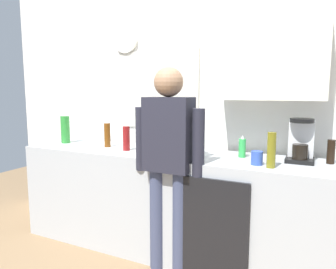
{
  "coord_description": "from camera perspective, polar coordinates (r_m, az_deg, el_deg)",
  "views": [
    {
      "loc": [
        1.01,
        -2.09,
        1.41
      ],
      "look_at": [
        -0.13,
        0.25,
        1.06
      ],
      "focal_mm": 33.17,
      "sensor_mm": 36.0,
      "label": 1
    }
  ],
  "objects": [
    {
      "name": "bottle_red_vinegar",
      "position": [
        2.82,
        -7.66,
        -0.71
      ],
      "size": [
        0.06,
        0.06,
        0.22
      ],
      "primitive_type": "cylinder",
      "color": "maroon",
      "rests_on": "kitchen_counter"
    },
    {
      "name": "dishwasher_panel",
      "position": [
        2.39,
        7.7,
        -17.4
      ],
      "size": [
        0.56,
        0.02,
        0.8
      ],
      "primitive_type": "cube",
      "color": "black",
      "rests_on": "ground_plane"
    },
    {
      "name": "person_at_sink",
      "position": [
        2.37,
        0.11,
        -3.6
      ],
      "size": [
        0.57,
        0.22,
        1.6
      ],
      "rotation": [
        0.0,
        0.0,
        -0.13
      ],
      "color": "#3F4766",
      "rests_on": "ground_plane"
    },
    {
      "name": "back_wall_assembly",
      "position": [
        2.95,
        7.38,
        6.5
      ],
      "size": [
        4.68,
        0.42,
        2.6
      ],
      "color": "white",
      "rests_on": "ground_plane"
    },
    {
      "name": "coffee_maker",
      "position": [
        2.55,
        23.23,
        -1.34
      ],
      "size": [
        0.2,
        0.2,
        0.33
      ],
      "color": "black",
      "rests_on": "kitchen_counter"
    },
    {
      "name": "dish_soap",
      "position": [
        2.58,
        13.47,
        -2.37
      ],
      "size": [
        0.06,
        0.06,
        0.18
      ],
      "color": "green",
      "rests_on": "kitchen_counter"
    },
    {
      "name": "bottle_dark_sauce",
      "position": [
        2.57,
        27.76,
        -2.81
      ],
      "size": [
        0.06,
        0.06,
        0.18
      ],
      "primitive_type": "cylinder",
      "color": "black",
      "rests_on": "kitchen_counter"
    },
    {
      "name": "cup_blue_mug",
      "position": [
        2.34,
        16.01,
        -4.17
      ],
      "size": [
        0.08,
        0.08,
        0.1
      ],
      "primitive_type": "cylinder",
      "color": "#3351B2",
      "rests_on": "kitchen_counter"
    },
    {
      "name": "bottle_olive_oil",
      "position": [
        2.27,
        18.46,
        -2.73
      ],
      "size": [
        0.06,
        0.06,
        0.25
      ],
      "primitive_type": "cylinder",
      "color": "olive",
      "rests_on": "kitchen_counter"
    },
    {
      "name": "bottle_amber_beer",
      "position": [
        3.04,
        -11.09,
        -0.09
      ],
      "size": [
        0.06,
        0.06,
        0.23
      ],
      "primitive_type": "cylinder",
      "color": "brown",
      "rests_on": "kitchen_counter"
    },
    {
      "name": "kitchen_counter",
      "position": [
        2.77,
        2.86,
        -12.71
      ],
      "size": [
        3.08,
        0.64,
        0.89
      ],
      "primitive_type": "cube",
      "color": "#B2B7BC",
      "rests_on": "ground_plane"
    },
    {
      "name": "bottle_green_wine",
      "position": [
        2.85,
        0.26,
        0.25
      ],
      "size": [
        0.07,
        0.07,
        0.3
      ],
      "primitive_type": "cylinder",
      "color": "#195923",
      "rests_on": "kitchen_counter"
    },
    {
      "name": "bottle_clear_soda",
      "position": [
        3.39,
        -18.34,
        0.88
      ],
      "size": [
        0.09,
        0.09,
        0.28
      ],
      "primitive_type": "cylinder",
      "color": "#2D8C33",
      "rests_on": "kitchen_counter"
    }
  ]
}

